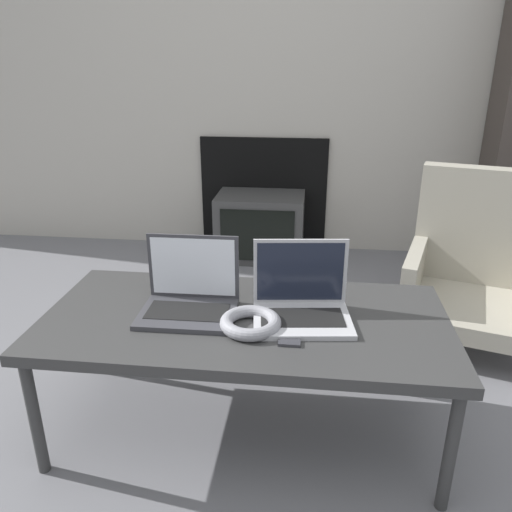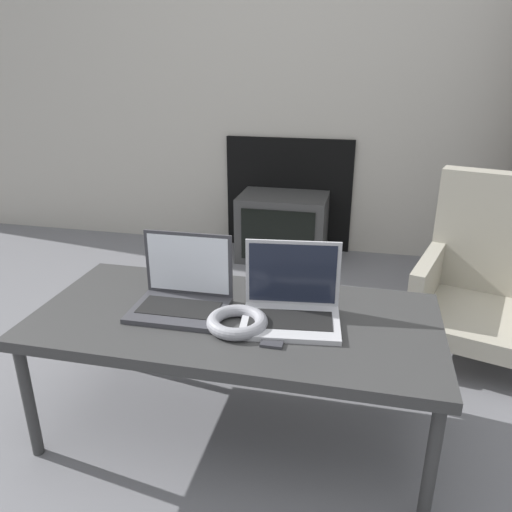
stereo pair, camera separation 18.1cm
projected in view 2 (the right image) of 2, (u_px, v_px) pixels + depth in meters
name	position (u px, v px, depth m)	size (l,w,h in m)	color
ground_plane	(214.00, 486.00, 1.49)	(14.00, 14.00, 0.00)	slate
wall_back	(314.00, 42.00, 2.94)	(7.00, 0.08, 2.60)	#ADA89E
table	(235.00, 325.00, 1.59)	(1.27, 0.60, 0.44)	#333333
laptop_left	(183.00, 292.00, 1.61)	(0.30, 0.23, 0.23)	#38383D
laptop_right	(291.00, 303.00, 1.54)	(0.32, 0.26, 0.23)	#B2B2B7
headphones	(237.00, 322.00, 1.50)	(0.19, 0.19, 0.04)	gray
phone	(275.00, 335.00, 1.45)	(0.06, 0.13, 0.01)	#333338
tv	(283.00, 227.00, 3.15)	(0.54, 0.38, 0.41)	#383838
armchair	(490.00, 275.00, 2.13)	(0.67, 0.69, 0.75)	gray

